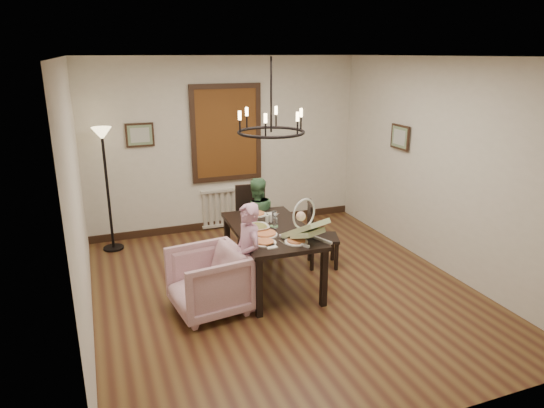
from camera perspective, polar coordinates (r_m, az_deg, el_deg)
room_shell at (r=5.98m, az=0.11°, el=3.48°), size 4.51×5.00×2.81m
dining_table at (r=6.06m, az=-0.10°, el=-3.61°), size 0.97×1.64×0.75m
chair_far at (r=7.05m, az=-2.17°, el=-1.98°), size 0.48×0.48×1.01m
chair_right at (r=6.69m, az=6.05°, el=-3.54°), size 0.51×0.51×0.92m
armchair at (r=5.59m, az=-7.48°, el=-9.00°), size 0.91×0.89×0.74m
elderly_woman at (r=5.56m, az=-2.80°, el=-7.24°), size 0.30×0.41×1.04m
seated_man at (r=6.90m, az=-1.86°, el=-2.52°), size 0.52×0.42×0.98m
baby_bouncer at (r=5.59m, az=3.95°, el=-2.69°), size 0.55×0.63×0.34m
salad_bowl at (r=5.93m, az=-1.70°, el=-2.79°), size 0.33×0.33×0.08m
pizza_platter at (r=5.78m, az=-0.85°, el=-3.54°), size 0.30×0.30×0.04m
drinking_glass at (r=6.00m, az=0.40°, el=-2.27°), size 0.07×0.07×0.13m
window_blinds at (r=7.90m, az=-5.39°, el=8.28°), size 1.00×0.03×1.40m
radiator at (r=8.20m, az=-5.18°, el=-0.35°), size 0.92×0.12×0.62m
picture_back at (r=7.65m, az=-15.29°, el=7.84°), size 0.42×0.03×0.36m
picture_right at (r=7.44m, az=14.83°, el=7.61°), size 0.03×0.42×0.36m
floor_lamp at (r=7.46m, az=-18.75°, el=1.39°), size 0.30×0.30×1.80m
chandelier at (r=5.72m, az=-0.10°, el=8.46°), size 0.80×0.80×0.04m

